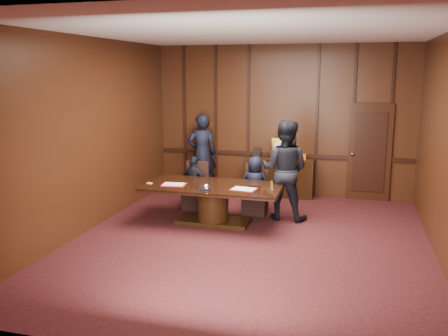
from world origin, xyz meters
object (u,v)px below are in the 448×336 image
(witness_left, at_px, (202,154))
(witness_right, at_px, (285,170))
(sideboard, at_px, (279,176))
(conference_table, at_px, (213,198))
(signatory_left, at_px, (194,183))
(signatory_right, at_px, (255,185))

(witness_left, relative_size, witness_right, 0.97)
(sideboard, relative_size, witness_right, 0.81)
(sideboard, xyz_separation_m, conference_table, (-0.90, -2.40, 0.02))
(signatory_left, height_order, witness_left, witness_left)
(signatory_left, distance_m, signatory_right, 1.30)
(signatory_right, distance_m, witness_left, 2.18)
(signatory_left, distance_m, witness_right, 1.96)
(sideboard, distance_m, signatory_right, 1.63)
(sideboard, distance_m, signatory_left, 2.23)
(conference_table, distance_m, witness_right, 1.52)
(conference_table, distance_m, signatory_left, 1.03)
(sideboard, bearing_deg, conference_table, -110.57)
(witness_right, bearing_deg, witness_left, -27.76)
(sideboard, height_order, witness_right, witness_right)
(witness_left, bearing_deg, witness_right, 120.11)
(sideboard, relative_size, conference_table, 0.61)
(sideboard, distance_m, witness_right, 1.82)
(conference_table, xyz_separation_m, signatory_right, (0.65, 0.80, 0.10))
(conference_table, height_order, signatory_left, signatory_left)
(witness_left, bearing_deg, conference_table, 88.05)
(signatory_right, bearing_deg, signatory_left, -2.04)
(sideboard, height_order, signatory_left, sideboard)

